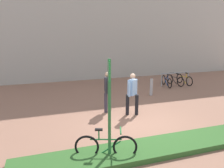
{
  "coord_description": "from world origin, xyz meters",
  "views": [
    {
      "loc": [
        -3.25,
        -6.97,
        3.33
      ],
      "look_at": [
        -0.34,
        2.0,
        1.06
      ],
      "focal_mm": 35.14,
      "sensor_mm": 36.0,
      "label": 1
    }
  ],
  "objects_px": {
    "bike_rack_cluster": "(175,80)",
    "person_casual_tan": "(132,92)",
    "bike_at_sign": "(106,146)",
    "bollard_steel": "(151,87)",
    "person_suited_dark": "(108,89)",
    "parking_sign_post": "(109,97)"
  },
  "relations": [
    {
      "from": "person_casual_tan",
      "to": "person_suited_dark",
      "type": "distance_m",
      "value": 1.06
    },
    {
      "from": "parking_sign_post",
      "to": "bike_at_sign",
      "type": "relative_size",
      "value": 1.67
    },
    {
      "from": "bike_at_sign",
      "to": "bike_rack_cluster",
      "type": "bearing_deg",
      "value": 45.13
    },
    {
      "from": "bike_at_sign",
      "to": "bollard_steel",
      "type": "bearing_deg",
      "value": 51.41
    },
    {
      "from": "person_casual_tan",
      "to": "person_suited_dark",
      "type": "relative_size",
      "value": 1.0
    },
    {
      "from": "bike_at_sign",
      "to": "bike_rack_cluster",
      "type": "xyz_separation_m",
      "value": [
        6.51,
        6.54,
        -0.0
      ]
    },
    {
      "from": "parking_sign_post",
      "to": "bike_at_sign",
      "type": "height_order",
      "value": "parking_sign_post"
    },
    {
      "from": "bike_at_sign",
      "to": "bollard_steel",
      "type": "xyz_separation_m",
      "value": [
        3.98,
        4.99,
        0.1
      ]
    },
    {
      "from": "bollard_steel",
      "to": "person_casual_tan",
      "type": "distance_m",
      "value": 3.12
    },
    {
      "from": "bike_at_sign",
      "to": "person_casual_tan",
      "type": "distance_m",
      "value": 3.39
    },
    {
      "from": "person_suited_dark",
      "to": "bollard_steel",
      "type": "bearing_deg",
      "value": 29.04
    },
    {
      "from": "bike_rack_cluster",
      "to": "person_casual_tan",
      "type": "xyz_separation_m",
      "value": [
        -4.6,
        -3.82,
        0.63
      ]
    },
    {
      "from": "parking_sign_post",
      "to": "bollard_steel",
      "type": "bearing_deg",
      "value": 52.31
    },
    {
      "from": "bike_at_sign",
      "to": "person_suited_dark",
      "type": "bearing_deg",
      "value": 72.34
    },
    {
      "from": "parking_sign_post",
      "to": "bollard_steel",
      "type": "xyz_separation_m",
      "value": [
        3.91,
        5.05,
        -1.29
      ]
    },
    {
      "from": "bike_rack_cluster",
      "to": "person_casual_tan",
      "type": "relative_size",
      "value": 1.22
    },
    {
      "from": "parking_sign_post",
      "to": "bike_rack_cluster",
      "type": "bearing_deg",
      "value": 45.75
    },
    {
      "from": "bike_at_sign",
      "to": "person_suited_dark",
      "type": "height_order",
      "value": "person_suited_dark"
    },
    {
      "from": "bike_at_sign",
      "to": "person_casual_tan",
      "type": "height_order",
      "value": "person_casual_tan"
    },
    {
      "from": "bike_rack_cluster",
      "to": "bollard_steel",
      "type": "xyz_separation_m",
      "value": [
        -2.52,
        -1.55,
        0.1
      ]
    },
    {
      "from": "parking_sign_post",
      "to": "person_suited_dark",
      "type": "distance_m",
      "value": 3.66
    },
    {
      "from": "bike_rack_cluster",
      "to": "person_casual_tan",
      "type": "height_order",
      "value": "person_casual_tan"
    }
  ]
}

